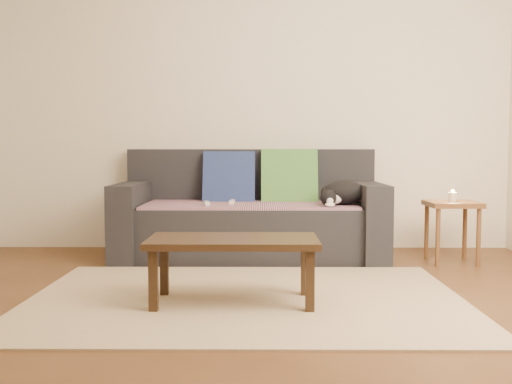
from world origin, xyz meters
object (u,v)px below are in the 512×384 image
(sofa, at_px, (250,218))
(wii_remote_a, at_px, (207,204))
(cat, at_px, (343,193))
(side_table, at_px, (452,212))
(coffee_table, at_px, (233,246))
(wii_remote_b, at_px, (232,202))

(sofa, bearing_deg, wii_remote_a, -139.21)
(cat, relative_size, side_table, 0.93)
(cat, bearing_deg, sofa, 151.67)
(sofa, relative_size, coffee_table, 2.23)
(wii_remote_b, bearing_deg, wii_remote_a, 127.30)
(cat, distance_m, coffee_table, 1.54)
(wii_remote_a, xyz_separation_m, side_table, (1.87, 0.01, -0.07))
(cat, bearing_deg, wii_remote_a, 172.05)
(sofa, bearing_deg, cat, -16.98)
(sofa, distance_m, cat, 0.78)
(wii_remote_a, relative_size, wii_remote_b, 1.00)
(sofa, xyz_separation_m, wii_remote_a, (-0.33, -0.28, 0.15))
(sofa, height_order, coffee_table, sofa)
(wii_remote_a, distance_m, coffee_table, 1.28)
(cat, xyz_separation_m, wii_remote_a, (-1.05, -0.06, -0.08))
(wii_remote_b, bearing_deg, side_table, -91.96)
(wii_remote_a, bearing_deg, coffee_table, -178.24)
(sofa, height_order, cat, sofa)
(wii_remote_a, xyz_separation_m, coffee_table, (0.26, -1.25, -0.13))
(cat, relative_size, wii_remote_a, 2.91)
(side_table, height_order, coffee_table, side_table)
(sofa, xyz_separation_m, cat, (0.72, -0.22, 0.22))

